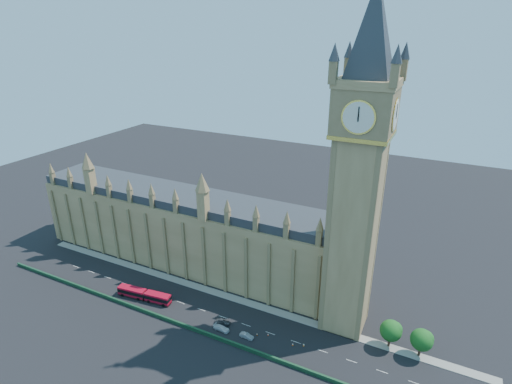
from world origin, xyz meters
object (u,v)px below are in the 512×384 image
at_px(car_silver, 247,336).
at_px(car_white, 221,328).
at_px(red_bus, 144,295).
at_px(car_grey, 223,322).

height_order(car_silver, car_white, car_white).
height_order(red_bus, car_silver, red_bus).
bearing_deg(red_bus, car_grey, -4.34).
xyz_separation_m(car_silver, car_white, (-8.13, -0.50, 0.03)).
height_order(car_grey, car_white, car_grey).
relative_size(red_bus, car_silver, 4.57).
bearing_deg(car_white, car_silver, -84.31).
distance_m(red_bus, car_white, 30.37).
bearing_deg(car_grey, red_bus, 85.47).
relative_size(car_grey, car_silver, 1.09).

